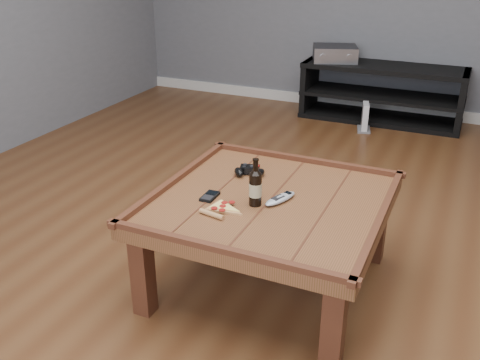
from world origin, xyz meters
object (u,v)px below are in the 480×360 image
at_px(media_console, 382,94).
at_px(game_console, 365,118).
at_px(game_controller, 249,171).
at_px(coffee_table, 270,211).
at_px(pizza_slice, 221,209).
at_px(remote_control, 280,198).
at_px(beer_bottle, 255,187).
at_px(smartphone, 210,196).
at_px(av_receiver, 335,53).

xyz_separation_m(media_console, game_console, (-0.06, -0.34, -0.14)).
bearing_deg(game_controller, coffee_table, -63.57).
relative_size(pizza_slice, remote_control, 1.20).
relative_size(beer_bottle, game_console, 0.90).
bearing_deg(beer_bottle, smartphone, -174.60).
height_order(game_controller, av_receiver, av_receiver).
xyz_separation_m(coffee_table, game_console, (-0.06, 2.41, -0.28)).
distance_m(beer_bottle, game_controller, 0.33).
distance_m(remote_control, game_console, 2.44).
xyz_separation_m(media_console, game_controller, (-0.19, -2.54, 0.23)).
height_order(pizza_slice, av_receiver, av_receiver).
height_order(coffee_table, pizza_slice, coffee_table).
height_order(beer_bottle, av_receiver, beer_bottle).
xyz_separation_m(beer_bottle, remote_control, (0.09, 0.08, -0.07)).
distance_m(media_console, beer_bottle, 2.84).
xyz_separation_m(media_console, beer_bottle, (-0.04, -2.83, 0.29)).
relative_size(media_console, beer_bottle, 6.49).
relative_size(media_console, remote_control, 7.23).
xyz_separation_m(pizza_slice, smartphone, (-0.10, 0.09, -0.00)).
bearing_deg(media_console, game_controller, -94.31).
distance_m(pizza_slice, remote_control, 0.27).
bearing_deg(beer_bottle, coffee_table, 60.66).
relative_size(media_console, smartphone, 13.03).
height_order(media_console, pizza_slice, media_console).
bearing_deg(coffee_table, game_console, 91.53).
bearing_deg(game_console, game_controller, -107.36).
distance_m(pizza_slice, smartphone, 0.13).
height_order(beer_bottle, smartphone, beer_bottle).
bearing_deg(media_console, remote_control, -89.04).
xyz_separation_m(coffee_table, remote_control, (0.05, -0.00, 0.07)).
bearing_deg(remote_control, game_console, 113.77).
height_order(game_controller, remote_control, game_controller).
relative_size(smartphone, av_receiver, 0.23).
bearing_deg(coffee_table, remote_control, -0.69).
relative_size(pizza_slice, av_receiver, 0.50).
xyz_separation_m(media_console, remote_control, (0.05, -2.75, 0.22)).
relative_size(coffee_table, av_receiver, 2.22).
relative_size(media_console, game_console, 5.87).
distance_m(beer_bottle, game_console, 2.52).
distance_m(media_console, pizza_slice, 2.95).
bearing_deg(smartphone, av_receiver, 92.38).
relative_size(pizza_slice, smartphone, 2.16).
bearing_deg(pizza_slice, game_console, 98.46).
relative_size(coffee_table, game_console, 4.32).
bearing_deg(game_controller, smartphone, -118.24).
distance_m(coffee_table, pizza_slice, 0.25).
xyz_separation_m(coffee_table, smartphone, (-0.26, -0.10, 0.07)).
distance_m(media_console, remote_control, 2.76).
bearing_deg(av_receiver, coffee_table, -100.11).
distance_m(game_controller, smartphone, 0.31).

